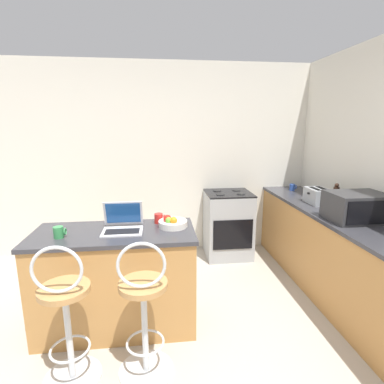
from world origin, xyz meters
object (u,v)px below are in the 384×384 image
(laptop, at_px, (123,223))
(mug_red, at_px, (159,218))
(mug_blue, at_px, (292,187))
(bar_stool_far, at_px, (144,312))
(microwave, at_px, (357,207))
(stove_range, at_px, (228,224))
(fruit_bowl, at_px, (172,223))
(pepper_mill, at_px, (336,197))
(mug_green, at_px, (59,232))
(toaster, at_px, (318,196))
(bar_stool_near, at_px, (66,318))

(laptop, xyz_separation_m, mug_red, (0.31, 0.15, -0.01))
(mug_blue, height_order, mug_red, same)
(bar_stool_far, relative_size, microwave, 2.02)
(stove_range, relative_size, fruit_bowl, 3.53)
(microwave, bearing_deg, fruit_bowl, 179.29)
(bar_stool_far, relative_size, stove_range, 1.17)
(bar_stool_far, distance_m, stove_range, 2.21)
(pepper_mill, relative_size, mug_green, 2.95)
(laptop, distance_m, mug_green, 0.51)
(mug_blue, height_order, fruit_bowl, fruit_bowl)
(mug_green, bearing_deg, mug_red, 19.18)
(bar_stool_far, bearing_deg, toaster, 33.00)
(bar_stool_near, xyz_separation_m, laptop, (0.33, 0.62, 0.45))
(laptop, relative_size, mug_blue, 3.65)
(pepper_mill, relative_size, fruit_bowl, 1.11)
(bar_stool_far, bearing_deg, mug_red, 80.88)
(laptop, height_order, toaster, laptop)
(stove_range, distance_m, mug_red, 1.58)
(mug_red, bearing_deg, toaster, 15.16)
(microwave, height_order, mug_green, microwave)
(bar_stool_far, bearing_deg, stove_range, 61.22)
(bar_stool_near, relative_size, pepper_mill, 3.71)
(bar_stool_far, height_order, mug_green, bar_stool_far)
(bar_stool_near, bearing_deg, laptop, 61.72)
(mug_blue, xyz_separation_m, mug_red, (-1.85, -1.20, 0.00))
(bar_stool_near, height_order, laptop, laptop)
(mug_red, bearing_deg, pepper_mill, 7.33)
(stove_range, bearing_deg, fruit_bowl, -122.58)
(toaster, height_order, stove_range, toaster)
(laptop, relative_size, fruit_bowl, 1.31)
(laptop, height_order, fruit_bowl, laptop)
(stove_range, xyz_separation_m, mug_red, (-0.94, -1.17, 0.49))
(pepper_mill, height_order, fruit_bowl, pepper_mill)
(bar_stool_near, distance_m, toaster, 2.81)
(bar_stool_far, height_order, stove_range, bar_stool_far)
(stove_range, height_order, fruit_bowl, fruit_bowl)
(toaster, height_order, mug_green, toaster)
(bar_stool_near, distance_m, mug_green, 0.68)
(bar_stool_near, distance_m, mug_blue, 3.20)
(pepper_mill, bearing_deg, toaster, 101.91)
(bar_stool_far, distance_m, microwave, 2.14)
(laptop, bearing_deg, bar_stool_far, -73.31)
(stove_range, bearing_deg, laptop, -133.56)
(fruit_bowl, bearing_deg, bar_stool_near, -139.63)
(microwave, relative_size, mug_red, 5.47)
(microwave, bearing_deg, mug_green, -177.10)
(bar_stool_far, relative_size, toaster, 3.53)
(bar_stool_near, height_order, stove_range, bar_stool_near)
(laptop, relative_size, mug_green, 3.47)
(stove_range, bearing_deg, mug_green, -140.23)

